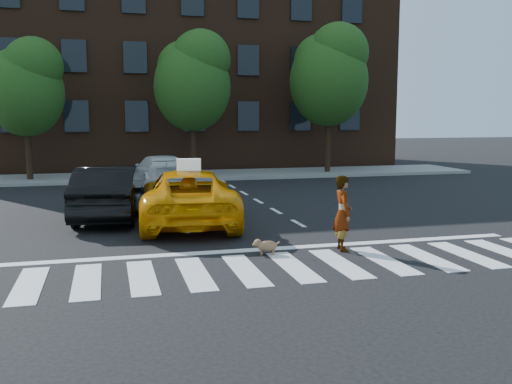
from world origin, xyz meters
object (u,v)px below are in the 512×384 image
dog (265,246)px  tree_left (26,84)px  tree_mid (193,77)px  white_suv (160,171)px  black_sedan (110,192)px  tree_right (330,71)px  taxi (188,197)px  woman (343,213)px

dog → tree_left: bearing=129.6°
tree_left → dog: (6.68, -15.88, -4.24)m
tree_mid → white_suv: 5.56m
black_sedan → white_suv: 7.62m
tree_right → white_suv: tree_right is taller
tree_right → taxi: (-8.93, -11.83, -4.50)m
tree_mid → taxi: (-1.93, -11.83, -4.09)m
tree_mid → white_suv: bearing=-121.8°
tree_left → black_sedan: tree_left is taller
taxi → dog: bearing=111.0°
white_suv → dog: 12.82m
tree_left → white_suv: size_ratio=1.39×
taxi → black_sedan: 2.54m
tree_left → tree_right: size_ratio=0.84×
tree_left → black_sedan: (3.44, -10.44, -3.65)m
taxi → dog: 4.24m
tree_left → black_sedan: bearing=-71.8°
woman → taxi: bearing=42.4°
tree_right → taxi: tree_right is taller
tree_left → tree_mid: 7.51m
white_suv → dog: size_ratio=7.81×
taxi → white_suv: bearing=-84.4°
black_sedan → dog: size_ratio=7.97×
tree_mid → white_suv: (-1.93, -3.12, -4.17)m
tree_left → white_suv: bearing=-29.2°
tree_mid → taxi: bearing=-99.3°
woman → dog: 1.91m
taxi → dog: taxi is taller
tree_mid → woman: (0.98, -15.90, -4.00)m
black_sedan → tree_mid: bearing=-104.0°
tree_left → tree_right: (14.50, -0.00, 0.82)m
woman → black_sedan: bearing=49.5°
tree_left → taxi: bearing=-64.8°
tree_mid → tree_right: (7.00, -0.00, 0.41)m
black_sedan → taxi: bearing=154.1°
white_suv → woman: woman is taller
dog → tree_right: bearing=80.6°
black_sedan → woman: 7.43m
tree_right → dog: (-7.82, -15.88, -5.06)m
tree_right → tree_mid: bearing=180.0°
tree_right → tree_left: bearing=180.0°
taxi → white_suv: size_ratio=1.18×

